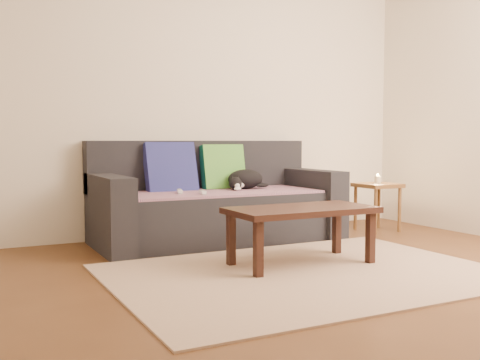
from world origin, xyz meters
The scene contains 13 objects.
ground centered at (0.00, 0.00, 0.00)m, with size 4.50×4.50×0.00m, color brown.
back_wall centered at (0.00, 2.00, 1.30)m, with size 4.50×0.04×2.60m, color beige.
sofa centered at (0.00, 1.57, 0.31)m, with size 2.10×0.94×0.87m.
throw_blanket centered at (0.00, 1.48, 0.43)m, with size 1.66×0.74×0.02m, color #462C52.
cushion_navy centered at (-0.35, 1.74, 0.63)m, with size 0.44×0.11×0.44m, color navy.
cushion_green centered at (0.15, 1.74, 0.63)m, with size 0.40×0.10×0.40m, color #0D573E.
cat centered at (0.29, 1.58, 0.52)m, with size 0.40×0.29×0.17m.
wii_remote_a centered at (-0.38, 1.44, 0.46)m, with size 0.15×0.04×0.03m, color white.
wii_remote_b centered at (-0.25, 1.28, 0.46)m, with size 0.15×0.04×0.03m, color white.
side_table centered at (1.61, 1.33, 0.38)m, with size 0.37×0.37×0.46m.
candle centered at (1.61, 1.33, 0.50)m, with size 0.06×0.06×0.09m.
rug centered at (0.00, 0.15, 0.01)m, with size 2.50×1.80×0.01m, color tan.
coffee_table centered at (0.12, 0.39, 0.36)m, with size 1.02×0.51×0.41m.
Camera 1 is at (-2.03, -2.86, 0.87)m, focal length 42.00 mm.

